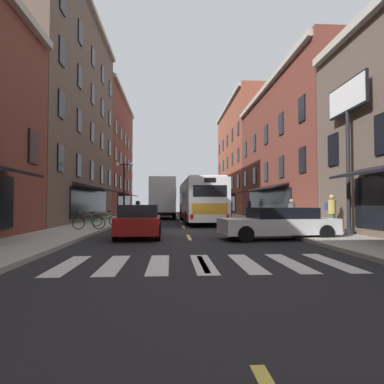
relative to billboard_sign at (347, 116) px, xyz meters
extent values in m
cube|color=black|center=(-7.05, 3.98, -5.42)|extent=(34.80, 80.00, 0.10)
cube|color=#DBCC4C|center=(-7.05, -6.02, -5.37)|extent=(0.14, 2.40, 0.01)
cube|color=#DBCC4C|center=(-7.05, 0.48, -5.37)|extent=(0.14, 2.40, 0.01)
cube|color=#DBCC4C|center=(-7.05, 6.98, -5.37)|extent=(0.14, 2.40, 0.01)
cube|color=#DBCC4C|center=(-7.05, 13.48, -5.37)|extent=(0.14, 2.40, 0.01)
cube|color=#DBCC4C|center=(-7.05, 19.98, -5.37)|extent=(0.14, 2.40, 0.01)
cube|color=#DBCC4C|center=(-7.05, 26.48, -5.37)|extent=(0.14, 2.40, 0.01)
cube|color=#DBCC4C|center=(-7.05, 32.98, -5.37)|extent=(0.14, 2.40, 0.01)
cube|color=#DBCC4C|center=(-7.05, 39.48, -5.37)|extent=(0.14, 2.40, 0.01)
cube|color=silver|center=(-10.35, -6.02, -5.37)|extent=(0.50, 2.80, 0.01)
cube|color=silver|center=(-9.25, -6.02, -5.37)|extent=(0.50, 2.80, 0.01)
cube|color=silver|center=(-8.15, -6.02, -5.37)|extent=(0.50, 2.80, 0.01)
cube|color=silver|center=(-7.05, -6.02, -5.37)|extent=(0.50, 2.80, 0.01)
cube|color=silver|center=(-5.95, -6.02, -5.37)|extent=(0.50, 2.80, 0.01)
cube|color=silver|center=(-4.85, -6.02, -5.37)|extent=(0.50, 2.80, 0.01)
cube|color=silver|center=(-3.75, -6.02, -5.37)|extent=(0.50, 2.80, 0.01)
cube|color=#A39E93|center=(-12.95, 3.98, -5.30)|extent=(3.00, 80.00, 0.14)
cube|color=#A39E93|center=(-1.15, 3.98, -5.30)|extent=(3.00, 80.00, 0.14)
cube|color=black|center=(-14.41, 1.98, -1.17)|extent=(0.10, 1.00, 1.60)
cube|color=brown|center=(-18.45, 13.98, 3.62)|extent=(8.00, 19.90, 17.98)
cube|color=#B2AD9E|center=(-14.35, 13.98, 12.26)|extent=(0.44, 19.40, 0.40)
cube|color=black|center=(-14.41, 13.98, -3.82)|extent=(0.10, 12.00, 2.10)
cube|color=black|center=(-13.70, 13.98, -2.62)|extent=(1.38, 11.20, 0.44)
cube|color=black|center=(-14.41, 5.98, -1.17)|extent=(0.10, 1.00, 1.60)
cube|color=black|center=(-14.41, 9.98, -1.17)|extent=(0.10, 1.00, 1.60)
cube|color=black|center=(-14.41, 13.98, -1.17)|extent=(0.10, 1.00, 1.60)
cube|color=black|center=(-14.41, 17.98, -1.17)|extent=(0.10, 1.00, 1.60)
cube|color=black|center=(-14.41, 21.98, -1.17)|extent=(0.10, 1.00, 1.60)
cube|color=black|center=(-14.41, 5.98, 2.03)|extent=(0.10, 1.00, 1.60)
cube|color=black|center=(-14.41, 9.98, 2.03)|extent=(0.10, 1.00, 1.60)
cube|color=black|center=(-14.41, 13.98, 2.03)|extent=(0.10, 1.00, 1.60)
cube|color=black|center=(-14.41, 17.98, 2.03)|extent=(0.10, 1.00, 1.60)
cube|color=black|center=(-14.41, 21.98, 2.03)|extent=(0.10, 1.00, 1.60)
cube|color=black|center=(-14.41, 5.98, 5.23)|extent=(0.10, 1.00, 1.60)
cube|color=black|center=(-14.41, 9.98, 5.23)|extent=(0.10, 1.00, 1.60)
cube|color=black|center=(-14.41, 13.98, 5.23)|extent=(0.10, 1.00, 1.60)
cube|color=black|center=(-14.41, 17.98, 5.23)|extent=(0.10, 1.00, 1.60)
cube|color=black|center=(-14.41, 21.98, 5.23)|extent=(0.10, 1.00, 1.60)
cube|color=black|center=(-14.41, 5.98, 8.43)|extent=(0.10, 1.00, 1.60)
cube|color=black|center=(-14.41, 9.98, 8.43)|extent=(0.10, 1.00, 1.60)
cube|color=black|center=(-14.41, 13.98, 8.43)|extent=(0.10, 1.00, 1.60)
cube|color=black|center=(-14.41, 17.98, 8.43)|extent=(0.10, 1.00, 1.60)
cube|color=black|center=(-14.41, 21.98, 8.43)|extent=(0.10, 1.00, 1.60)
cube|color=brown|center=(-18.45, 33.98, 2.91)|extent=(8.00, 19.90, 16.58)
cube|color=#B2AD9E|center=(-14.35, 33.98, 10.85)|extent=(0.44, 19.40, 0.40)
cube|color=black|center=(-14.41, 33.98, -3.82)|extent=(0.10, 12.00, 2.10)
cube|color=black|center=(-13.70, 33.98, -2.62)|extent=(1.38, 11.20, 0.44)
cube|color=black|center=(-14.41, 25.98, -1.17)|extent=(0.10, 1.00, 1.60)
cube|color=black|center=(-14.41, 29.98, -1.17)|extent=(0.10, 1.00, 1.60)
cube|color=black|center=(-14.41, 33.98, -1.17)|extent=(0.10, 1.00, 1.60)
cube|color=black|center=(-14.41, 37.98, -1.17)|extent=(0.10, 1.00, 1.60)
cube|color=black|center=(-14.41, 41.98, -1.17)|extent=(0.10, 1.00, 1.60)
cube|color=black|center=(-14.41, 25.98, 2.03)|extent=(0.10, 1.00, 1.60)
cube|color=black|center=(-14.41, 29.98, 2.03)|extent=(0.10, 1.00, 1.60)
cube|color=black|center=(-14.41, 33.98, 2.03)|extent=(0.10, 1.00, 1.60)
cube|color=black|center=(-14.41, 37.98, 2.03)|extent=(0.10, 1.00, 1.60)
cube|color=black|center=(-14.41, 41.98, 2.03)|extent=(0.10, 1.00, 1.60)
cube|color=black|center=(-14.41, 25.98, 5.23)|extent=(0.10, 1.00, 1.60)
cube|color=black|center=(-14.41, 29.98, 5.23)|extent=(0.10, 1.00, 1.60)
cube|color=black|center=(-14.41, 33.98, 5.23)|extent=(0.10, 1.00, 1.60)
cube|color=black|center=(-14.41, 37.98, 5.23)|extent=(0.10, 1.00, 1.60)
cube|color=black|center=(-14.41, 41.98, 5.23)|extent=(0.10, 1.00, 1.60)
cube|color=black|center=(0.31, -2.02, -1.17)|extent=(0.10, 1.00, 1.60)
cube|color=black|center=(0.31, 1.98, -1.17)|extent=(0.10, 1.00, 1.60)
cube|color=brown|center=(4.35, 13.98, 0.51)|extent=(8.00, 19.90, 11.77)
cube|color=#B2AD9E|center=(0.25, 13.98, 6.04)|extent=(0.44, 19.40, 0.40)
cube|color=black|center=(0.31, 13.98, -3.82)|extent=(0.10, 12.00, 2.10)
cube|color=black|center=(-0.40, 13.98, -2.62)|extent=(1.38, 11.20, 0.44)
cube|color=black|center=(0.31, 5.98, -1.17)|extent=(0.10, 1.00, 1.60)
cube|color=black|center=(0.31, 9.98, -1.17)|extent=(0.10, 1.00, 1.60)
cube|color=black|center=(0.31, 13.98, -1.17)|extent=(0.10, 1.00, 1.60)
cube|color=black|center=(0.31, 17.98, -1.17)|extent=(0.10, 1.00, 1.60)
cube|color=black|center=(0.31, 21.98, -1.17)|extent=(0.10, 1.00, 1.60)
cube|color=black|center=(0.31, 5.98, 2.03)|extent=(0.10, 1.00, 1.60)
cube|color=black|center=(0.31, 9.98, 2.03)|extent=(0.10, 1.00, 1.60)
cube|color=black|center=(0.31, 13.98, 2.03)|extent=(0.10, 1.00, 1.60)
cube|color=black|center=(0.31, 17.98, 2.03)|extent=(0.10, 1.00, 1.60)
cube|color=black|center=(0.31, 21.98, 2.03)|extent=(0.10, 1.00, 1.60)
cube|color=brown|center=(4.35, 33.98, 2.55)|extent=(8.00, 19.90, 15.85)
cube|color=#B2AD9E|center=(0.25, 33.98, 10.12)|extent=(0.44, 19.40, 0.40)
cube|color=black|center=(0.31, 33.98, -3.82)|extent=(0.10, 12.00, 2.10)
cube|color=maroon|center=(-0.40, 33.98, -2.62)|extent=(1.38, 11.20, 0.44)
cube|color=black|center=(0.31, 25.98, -1.17)|extent=(0.10, 1.00, 1.60)
cube|color=black|center=(0.31, 29.98, -1.17)|extent=(0.10, 1.00, 1.60)
cube|color=black|center=(0.31, 33.98, -1.17)|extent=(0.10, 1.00, 1.60)
cube|color=black|center=(0.31, 37.98, -1.17)|extent=(0.10, 1.00, 1.60)
cube|color=black|center=(0.31, 41.98, -1.17)|extent=(0.10, 1.00, 1.60)
cube|color=black|center=(0.31, 25.98, 2.03)|extent=(0.10, 1.00, 1.60)
cube|color=black|center=(0.31, 29.98, 2.03)|extent=(0.10, 1.00, 1.60)
cube|color=black|center=(0.31, 33.98, 2.03)|extent=(0.10, 1.00, 1.60)
cube|color=black|center=(0.31, 37.98, 2.03)|extent=(0.10, 1.00, 1.60)
cube|color=black|center=(0.31, 41.98, 2.03)|extent=(0.10, 1.00, 1.60)
cube|color=black|center=(0.31, 25.98, 5.23)|extent=(0.10, 1.00, 1.60)
cube|color=black|center=(0.31, 29.98, 5.23)|extent=(0.10, 1.00, 1.60)
cube|color=black|center=(0.31, 33.98, 5.23)|extent=(0.10, 1.00, 1.60)
cube|color=black|center=(0.31, 37.98, 5.23)|extent=(0.10, 1.00, 1.60)
cube|color=black|center=(0.31, 41.98, 5.23)|extent=(0.10, 1.00, 1.60)
cylinder|color=black|center=(0.00, 0.00, -2.48)|extent=(0.18, 0.18, 5.50)
cylinder|color=black|center=(0.00, 0.00, -5.11)|extent=(0.40, 0.40, 0.24)
cube|color=black|center=(0.00, 0.00, 0.87)|extent=(0.10, 3.17, 1.38)
cube|color=silver|center=(-0.06, 0.00, 0.87)|extent=(0.04, 3.01, 1.22)
cube|color=silver|center=(0.06, 0.00, 0.87)|extent=(0.04, 3.01, 1.22)
cube|color=white|center=(-5.63, 11.62, -3.64)|extent=(2.78, 11.96, 2.77)
cube|color=silver|center=(-5.63, 11.62, -2.19)|extent=(2.56, 10.76, 0.16)
cube|color=black|center=(-5.63, 11.92, -3.44)|extent=(2.77, 9.56, 0.96)
cube|color=maroon|center=(-5.63, 11.62, -4.77)|extent=(2.80, 11.56, 0.36)
cube|color=black|center=(-5.74, 17.53, -3.44)|extent=(2.25, 0.16, 1.10)
cube|color=black|center=(-5.51, 5.70, -3.13)|extent=(2.05, 0.16, 0.70)
cube|color=gold|center=(-5.51, 5.69, -4.19)|extent=(2.15, 0.14, 0.64)
cube|color=black|center=(-5.51, 5.69, -2.47)|extent=(0.70, 0.11, 0.28)
cube|color=red|center=(-6.61, 5.66, -4.67)|extent=(0.20, 0.08, 0.28)
cube|color=red|center=(-4.42, 5.71, -4.67)|extent=(0.20, 0.08, 0.28)
cylinder|color=black|center=(-6.88, 15.55, -4.87)|extent=(0.32, 1.01, 1.00)
cylinder|color=black|center=(-4.53, 15.60, -4.87)|extent=(0.32, 1.01, 1.00)
cylinder|color=black|center=(-6.73, 8.14, -4.87)|extent=(0.32, 1.01, 1.00)
cylinder|color=black|center=(-4.38, 8.19, -4.87)|extent=(0.32, 1.01, 1.00)
cube|color=white|center=(-8.65, 21.73, -3.82)|extent=(2.32, 2.13, 2.40)
cube|color=black|center=(-8.66, 22.74, -2.97)|extent=(2.00, 0.12, 0.80)
cube|color=white|center=(-8.62, 17.97, -3.08)|extent=(2.44, 5.42, 3.18)
cube|color=navy|center=(-7.40, 17.98, -2.92)|extent=(0.09, 3.24, 0.90)
cube|color=black|center=(-8.63, 19.02, -4.82)|extent=(1.96, 7.13, 0.24)
cylinder|color=black|center=(-9.75, 21.52, -4.92)|extent=(0.29, 0.90, 0.90)
cylinder|color=black|center=(-7.55, 21.53, -4.92)|extent=(0.29, 0.90, 0.90)
cylinder|color=black|center=(-9.72, 17.15, -4.92)|extent=(0.29, 0.90, 0.90)
cylinder|color=black|center=(-7.52, 17.17, -4.92)|extent=(0.29, 0.90, 0.90)
cube|color=maroon|center=(-9.24, 0.63, -4.79)|extent=(1.84, 4.34, 0.68)
cube|color=black|center=(-9.23, 0.46, -4.21)|extent=(1.65, 2.36, 0.55)
cube|color=red|center=(-9.89, -1.52, -4.55)|extent=(0.20, 0.06, 0.14)
cube|color=red|center=(-8.49, -1.49, -4.55)|extent=(0.20, 0.06, 0.14)
cylinder|color=black|center=(-10.09, 2.07, -5.05)|extent=(0.23, 0.64, 0.64)
cylinder|color=black|center=(-8.43, 2.10, -5.05)|extent=(0.23, 0.64, 0.64)
cylinder|color=black|center=(-10.04, -0.84, -5.05)|extent=(0.23, 0.64, 0.64)
cylinder|color=black|center=(-8.38, -0.81, -5.05)|extent=(0.23, 0.64, 0.64)
cube|color=silver|center=(-3.40, -0.56, -4.82)|extent=(4.93, 2.33, 0.64)
cube|color=black|center=(-3.21, -0.54, -4.29)|extent=(2.74, 1.94, 0.48)
cube|color=red|center=(-0.98, -1.05, -4.60)|extent=(0.08, 0.21, 0.14)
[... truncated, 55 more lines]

